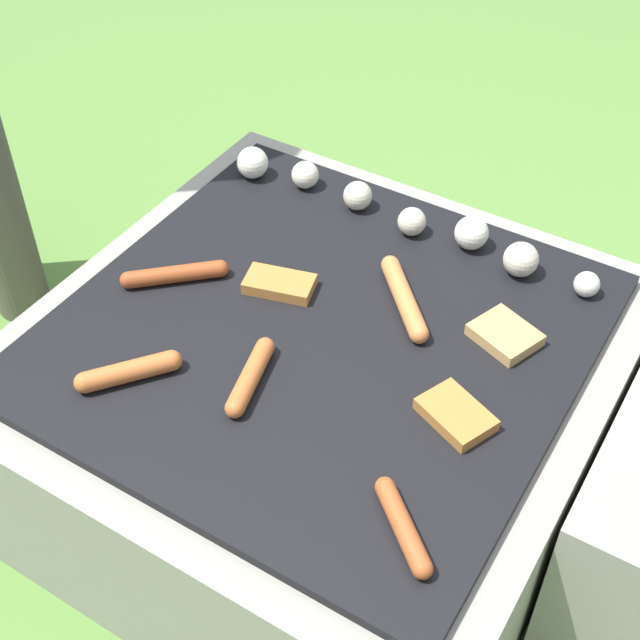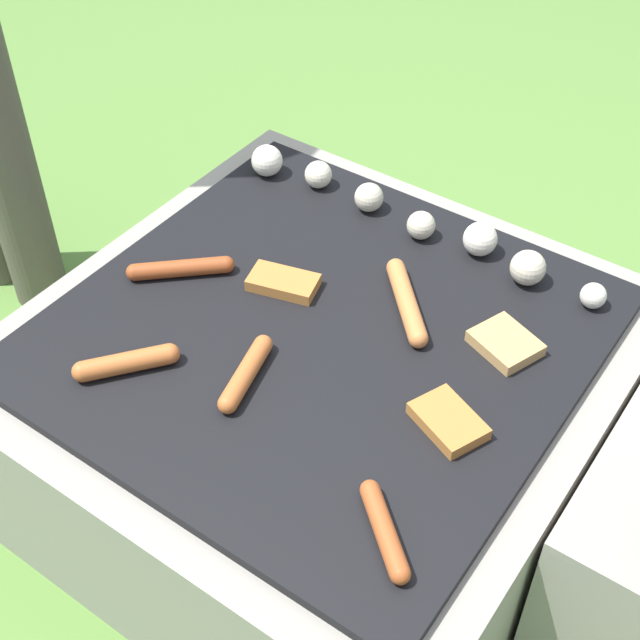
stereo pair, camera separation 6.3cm
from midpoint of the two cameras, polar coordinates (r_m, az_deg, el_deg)
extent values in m
plane|color=#567F38|center=(1.67, -1.10, -9.83)|extent=(14.00, 14.00, 0.00)
cube|color=gray|center=(1.53, -1.19, -5.88)|extent=(0.88, 0.88, 0.35)
cube|color=black|center=(1.39, -1.30, -0.89)|extent=(0.77, 0.77, 0.02)
cylinder|color=#93421E|center=(1.49, -10.49, 2.87)|extent=(0.13, 0.12, 0.03)
sphere|color=#93421E|center=(1.49, -7.61, 3.27)|extent=(0.03, 0.03, 0.03)
sphere|color=#93421E|center=(1.49, -13.35, 2.47)|extent=(0.03, 0.03, 0.03)
cylinder|color=#A34C23|center=(1.14, 3.72, -13.08)|extent=(0.11, 0.10, 0.03)
sphere|color=#A34C23|center=(1.11, 4.90, -15.62)|extent=(0.03, 0.03, 0.03)
sphere|color=#A34C23|center=(1.18, 2.62, -10.66)|extent=(0.03, 0.03, 0.03)
cylinder|color=#C6753D|center=(1.42, 4.14, 1.40)|extent=(0.14, 0.14, 0.03)
sphere|color=#C6753D|center=(1.48, 3.30, 3.53)|extent=(0.03, 0.03, 0.03)
sphere|color=#C6753D|center=(1.36, 5.05, -0.92)|extent=(0.03, 0.03, 0.03)
cylinder|color=#B7602D|center=(1.34, -13.48, -3.25)|extent=(0.10, 0.12, 0.03)
sphere|color=#B7602D|center=(1.34, -10.81, -2.59)|extent=(0.03, 0.03, 0.03)
sphere|color=#B7602D|center=(1.34, -16.15, -3.91)|extent=(0.03, 0.03, 0.03)
cylinder|color=#B7602D|center=(1.30, -5.86, -3.65)|extent=(0.06, 0.13, 0.03)
sphere|color=#B7602D|center=(1.34, -4.87, -1.75)|extent=(0.03, 0.03, 0.03)
sphere|color=#B7602D|center=(1.27, -6.91, -5.66)|extent=(0.03, 0.03, 0.03)
cube|color=#B27033|center=(1.26, 7.28, -6.06)|extent=(0.12, 0.10, 0.02)
cube|color=tan|center=(1.39, 10.48, -0.97)|extent=(0.12, 0.11, 0.02)
cube|color=#B27033|center=(1.45, -3.86, 2.29)|extent=(0.12, 0.09, 0.02)
sphere|color=silver|center=(1.70, -5.42, 9.97)|extent=(0.06, 0.06, 0.06)
sphere|color=beige|center=(1.67, -2.05, 9.25)|extent=(0.05, 0.05, 0.05)
sphere|color=beige|center=(1.61, 1.30, 7.94)|extent=(0.05, 0.05, 0.05)
sphere|color=beige|center=(1.56, 4.74, 6.28)|extent=(0.05, 0.05, 0.05)
sphere|color=silver|center=(1.54, 8.52, 5.52)|extent=(0.06, 0.06, 0.06)
sphere|color=beige|center=(1.50, 11.56, 3.80)|extent=(0.06, 0.06, 0.06)
sphere|color=silver|center=(1.49, 15.55, 2.19)|extent=(0.04, 0.04, 0.04)
camera|label=1|loc=(0.03, -91.32, -1.25)|focal=50.00mm
camera|label=2|loc=(0.03, 88.68, 1.25)|focal=50.00mm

